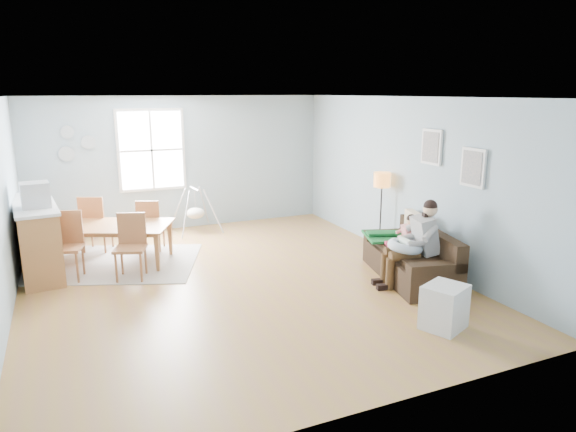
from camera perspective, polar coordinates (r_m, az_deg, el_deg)
name	(u,v)px	position (r m, az deg, el deg)	size (l,w,h in m)	color
room	(234,118)	(7.28, -6.07, 10.79)	(8.40, 9.40, 3.90)	#A3783A
window	(151,150)	(10.57, -14.94, 7.09)	(1.32, 0.08, 1.62)	silver
pictures	(451,157)	(7.89, 17.68, 6.28)	(0.05, 1.34, 0.74)	silver
wall_plates	(74,144)	(10.43, -22.68, 7.41)	(0.67, 0.02, 0.66)	#90A1AD
sofa	(413,261)	(8.05, 13.71, -4.86)	(1.22, 2.04, 0.77)	black
green_throw	(393,236)	(8.51, 11.59, -2.20)	(0.88, 0.74, 0.04)	#16632B
beige_pillow	(413,225)	(8.44, 13.71, -1.00)	(0.13, 0.45, 0.45)	beige
father	(415,241)	(7.65, 13.91, -2.70)	(0.96, 0.56, 1.28)	gray
nursing_pillow	(405,246)	(7.61, 12.89, -3.30)	(0.51, 0.51, 0.14)	silver
infant	(404,241)	(7.62, 12.82, -2.75)	(0.15, 0.33, 0.12)	silver
toddler	(405,234)	(8.07, 12.88, -1.97)	(0.51, 0.34, 0.76)	silver
floor_lamp	(382,186)	(9.05, 10.38, 3.24)	(0.29, 0.29, 1.42)	black
storage_cube	(444,307)	(6.49, 16.94, -9.67)	(0.62, 0.59, 0.54)	silver
rug	(115,263)	(9.02, -18.72, -4.96)	(2.65, 2.01, 0.01)	gray
dining_table	(113,244)	(8.93, -18.88, -3.01)	(1.86, 1.04, 0.65)	olive
chair_sw	(67,240)	(8.43, -23.38, -2.50)	(0.57, 0.57, 1.03)	brown
chair_se	(131,241)	(8.14, -17.04, -2.71)	(0.57, 0.57, 0.99)	brown
chair_nw	(94,220)	(9.61, -20.71, -0.41)	(0.61, 0.61, 1.02)	brown
chair_ne	(150,222)	(9.37, -15.11, -0.66)	(0.56, 0.56, 0.94)	brown
counter	(38,237)	(8.94, -26.06, -2.08)	(0.76, 2.04, 1.12)	olive
monitor	(35,195)	(8.41, -26.31, 2.13)	(0.43, 0.41, 0.37)	silver
baby_swing	(195,212)	(10.52, -10.24, 0.40)	(0.94, 0.95, 0.90)	silver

